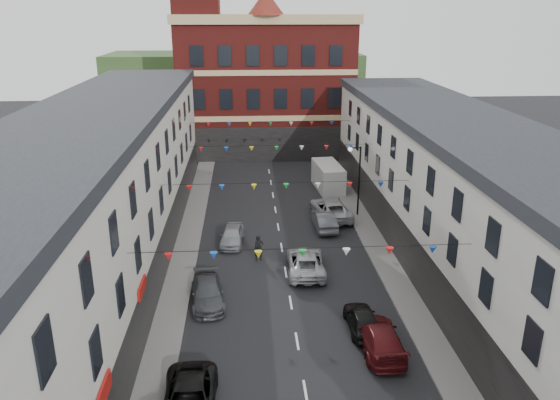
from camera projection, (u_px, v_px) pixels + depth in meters
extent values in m
plane|color=black|center=(291.00, 303.00, 32.26)|extent=(160.00, 160.00, 0.00)
cube|color=#605E5B|center=(177.00, 289.00, 33.70)|extent=(1.80, 64.00, 0.15)
cube|color=#605E5B|center=(396.00, 282.00, 34.54)|extent=(1.80, 64.00, 0.15)
cube|color=beige|center=(82.00, 223.00, 30.84)|extent=(8.00, 56.00, 10.00)
cube|color=black|center=(70.00, 129.00, 29.09)|extent=(8.40, 56.00, 0.70)
cube|color=black|center=(159.00, 274.00, 32.20)|extent=(0.12, 56.00, 3.20)
cube|color=silver|center=(487.00, 221.00, 32.45)|extent=(8.00, 56.00, 9.00)
cube|color=black|center=(498.00, 141.00, 30.86)|extent=(8.40, 56.00, 0.70)
cube|color=black|center=(416.00, 267.00, 33.15)|extent=(0.12, 56.00, 3.20)
cube|color=maroon|center=(265.00, 89.00, 65.63)|extent=(20.00, 12.00, 15.00)
cube|color=tan|center=(264.00, 19.00, 63.01)|extent=(20.60, 12.60, 1.00)
cone|color=maroon|center=(266.00, 2.00, 57.74)|extent=(4.00, 4.00, 2.60)
cube|color=maroon|center=(198.00, 52.00, 60.87)|extent=(5.00, 5.00, 24.00)
cube|color=#2E4D24|center=(235.00, 85.00, 88.84)|extent=(40.00, 14.00, 10.00)
cylinder|color=black|center=(359.00, 182.00, 44.89)|extent=(0.14, 0.14, 6.00)
cylinder|color=black|center=(356.00, 148.00, 43.92)|extent=(0.90, 0.10, 0.10)
sphere|color=beige|center=(350.00, 149.00, 43.92)|extent=(0.36, 0.36, 0.36)
imported|color=black|center=(189.00, 400.00, 23.13)|extent=(2.38, 5.01, 1.38)
imported|color=#404347|center=(208.00, 293.00, 32.02)|extent=(2.31, 4.73, 1.32)
imported|color=gray|center=(232.00, 235.00, 40.23)|extent=(1.94, 4.12, 1.36)
imported|color=#4F0F13|center=(380.00, 338.00, 27.55)|extent=(1.99, 4.89, 1.42)
imported|color=black|center=(363.00, 320.00, 29.23)|extent=(1.62, 3.89, 1.32)
imported|color=#55575E|center=(324.00, 220.00, 43.04)|extent=(1.70, 4.38, 1.42)
imported|color=#AFB1B5|center=(331.00, 209.00, 45.29)|extent=(3.26, 5.96, 1.58)
imported|color=#ACAEB3|center=(306.00, 262.00, 35.86)|extent=(2.61, 5.27, 1.44)
cube|color=silver|center=(328.00, 177.00, 52.50)|extent=(2.61, 5.76, 2.47)
imported|color=black|center=(259.00, 248.00, 37.46)|extent=(0.77, 0.61, 1.84)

